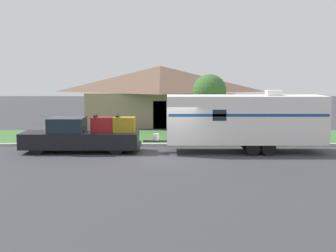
% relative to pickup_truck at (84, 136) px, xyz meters
% --- Properties ---
extents(ground_plane, '(120.00, 120.00, 0.00)m').
position_rel_pickup_truck_xyz_m(ground_plane, '(4.85, -1.69, -0.87)').
color(ground_plane, '#38383D').
extents(curb_strip, '(80.00, 0.30, 0.14)m').
position_rel_pickup_truck_xyz_m(curb_strip, '(4.85, 2.06, -0.80)').
color(curb_strip, '#ADADA8').
rests_on(curb_strip, ground_plane).
extents(lawn_strip, '(80.00, 7.00, 0.03)m').
position_rel_pickup_truck_xyz_m(lawn_strip, '(4.85, 5.71, -0.85)').
color(lawn_strip, '#3D6B33').
rests_on(lawn_strip, ground_plane).
extents(house_across_street, '(12.21, 7.69, 4.76)m').
position_rel_pickup_truck_xyz_m(house_across_street, '(3.99, 13.81, 1.61)').
color(house_across_street, gray).
rests_on(house_across_street, ground_plane).
extents(pickup_truck, '(6.31, 2.00, 1.99)m').
position_rel_pickup_truck_xyz_m(pickup_truck, '(0.00, 0.00, 0.00)').
color(pickup_truck, black).
rests_on(pickup_truck, ground_plane).
extents(travel_trailer, '(9.59, 2.47, 3.30)m').
position_rel_pickup_truck_xyz_m(travel_trailer, '(8.72, -0.00, 0.90)').
color(travel_trailer, black).
rests_on(travel_trailer, ground_plane).
extents(mailbox, '(0.48, 0.20, 1.41)m').
position_rel_pickup_truck_xyz_m(mailbox, '(12.01, 2.94, 0.22)').
color(mailbox, brown).
rests_on(mailbox, ground_plane).
extents(tree_in_yard, '(2.22, 2.22, 4.13)m').
position_rel_pickup_truck_xyz_m(tree_in_yard, '(7.36, 6.12, 2.13)').
color(tree_in_yard, brown).
rests_on(tree_in_yard, ground_plane).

